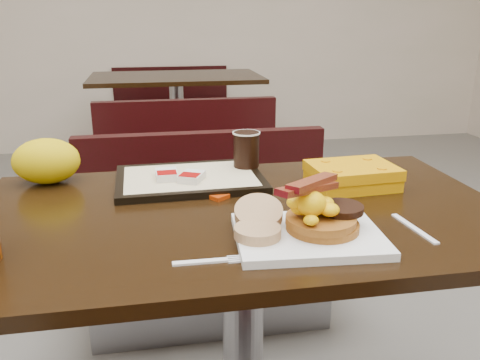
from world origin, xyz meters
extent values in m
cube|color=white|center=(0.10, -0.18, 0.76)|extent=(0.30, 0.24, 0.02)
cylinder|color=#944A18|center=(0.13, -0.17, 0.78)|extent=(0.17, 0.17, 0.03)
cylinder|color=black|center=(0.17, -0.16, 0.80)|extent=(0.10, 0.10, 0.01)
ellipsoid|color=yellow|center=(0.10, -0.18, 0.82)|extent=(0.11, 0.10, 0.05)
cylinder|color=tan|center=(-0.01, -0.18, 0.78)|extent=(0.10, 0.10, 0.02)
cylinder|color=tan|center=(0.01, -0.12, 0.79)|extent=(0.11, 0.12, 0.06)
cube|color=white|center=(0.33, -0.17, 0.75)|extent=(0.03, 0.15, 0.00)
cube|color=#A02D06|center=(-0.04, 0.08, 0.76)|extent=(0.05, 0.05, 0.01)
cube|color=#8C0504|center=(-0.07, 0.11, 0.76)|extent=(0.05, 0.04, 0.01)
cube|color=black|center=(-0.10, 0.22, 0.76)|extent=(0.38, 0.28, 0.02)
cube|color=silver|center=(-0.16, 0.21, 0.78)|extent=(0.06, 0.08, 0.02)
cube|color=silver|center=(-0.10, 0.18, 0.78)|extent=(0.08, 0.09, 0.02)
cylinder|color=black|center=(0.06, 0.27, 0.82)|extent=(0.08, 0.08, 0.10)
cube|color=#D08803|center=(0.30, 0.11, 0.78)|extent=(0.22, 0.17, 0.06)
ellipsoid|color=#CAB106|center=(-0.47, 0.28, 0.81)|extent=(0.18, 0.13, 0.12)
camera|label=1|loc=(-0.19, -1.03, 1.17)|focal=37.51mm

